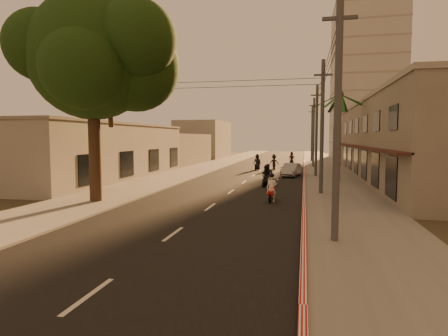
{
  "coord_description": "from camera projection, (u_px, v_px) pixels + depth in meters",
  "views": [
    {
      "loc": [
        5.07,
        -17.91,
        3.84
      ],
      "look_at": [
        -0.02,
        5.76,
        1.89
      ],
      "focal_mm": 30.0,
      "sensor_mm": 36.0,
      "label": 1
    }
  ],
  "objects": [
    {
      "name": "ground",
      "position": [
        200.0,
        214.0,
        18.83
      ],
      "size": [
        160.0,
        160.0,
        0.0
      ],
      "primitive_type": "plane",
      "color": "#383023",
      "rests_on": "ground"
    },
    {
      "name": "road",
      "position": [
        253.0,
        175.0,
        38.32
      ],
      "size": [
        10.0,
        140.0,
        0.02
      ],
      "primitive_type": "cube",
      "color": "black",
      "rests_on": "ground"
    },
    {
      "name": "sidewalk_right",
      "position": [
        329.0,
        177.0,
        36.74
      ],
      "size": [
        5.0,
        140.0,
        0.12
      ],
      "primitive_type": "cube",
      "color": "slate",
      "rests_on": "ground"
    },
    {
      "name": "sidewalk_left",
      "position": [
        184.0,
        173.0,
        39.88
      ],
      "size": [
        5.0,
        140.0,
        0.12
      ],
      "primitive_type": "cube",
      "color": "slate",
      "rests_on": "ground"
    },
    {
      "name": "curb_stripe",
      "position": [
        304.0,
        181.0,
        32.37
      ],
      "size": [
        0.2,
        60.0,
        0.2
      ],
      "primitive_type": "cube",
      "color": "#AD1612",
      "rests_on": "ground"
    },
    {
      "name": "shophouse_row",
      "position": [
        407.0,
        140.0,
        33.15
      ],
      "size": [
        8.8,
        34.2,
        7.3
      ],
      "color": "gray",
      "rests_on": "ground"
    },
    {
      "name": "left_building",
      "position": [
        98.0,
        151.0,
        35.19
      ],
      "size": [
        8.2,
        24.2,
        5.2
      ],
      "color": "#9A958B",
      "rests_on": "ground"
    },
    {
      "name": "distant_tower",
      "position": [
        366.0,
        83.0,
        68.92
      ],
      "size": [
        12.1,
        12.1,
        28.0
      ],
      "color": "#B7B5B2",
      "rests_on": "ground"
    },
    {
      "name": "broadleaf_tree",
      "position": [
        100.0,
        58.0,
        21.62
      ],
      "size": [
        9.6,
        8.7,
        12.1
      ],
      "color": "black",
      "rests_on": "ground"
    },
    {
      "name": "palm_tree",
      "position": [
        340.0,
        99.0,
        32.17
      ],
      "size": [
        5.0,
        5.0,
        8.2
      ],
      "color": "black",
      "rests_on": "ground"
    },
    {
      "name": "utility_poles",
      "position": [
        317.0,
        110.0,
        36.49
      ],
      "size": [
        1.2,
        48.26,
        9.0
      ],
      "color": "#38383A",
      "rests_on": "ground"
    },
    {
      "name": "filler_right",
      "position": [
        362.0,
        143.0,
        59.5
      ],
      "size": [
        8.0,
        14.0,
        6.0
      ],
      "primitive_type": "cube",
      "color": "#9A958B",
      "rests_on": "ground"
    },
    {
      "name": "filler_left_near",
      "position": [
        171.0,
        149.0,
        54.72
      ],
      "size": [
        8.0,
        14.0,
        4.4
      ],
      "primitive_type": "cube",
      "color": "#9A958B",
      "rests_on": "ground"
    },
    {
      "name": "filler_left_far",
      "position": [
        204.0,
        140.0,
        72.15
      ],
      "size": [
        8.0,
        14.0,
        7.0
      ],
      "primitive_type": "cube",
      "color": "#9A958B",
      "rests_on": "ground"
    },
    {
      "name": "scooter_red",
      "position": [
        272.0,
        189.0,
        22.48
      ],
      "size": [
        0.71,
        1.79,
        1.76
      ],
      "rotation": [
        0.0,
        0.0,
        -0.08
      ],
      "color": "black",
      "rests_on": "ground"
    },
    {
      "name": "scooter_mid_a",
      "position": [
        266.0,
        177.0,
        29.28
      ],
      "size": [
        1.09,
        1.78,
        1.77
      ],
      "rotation": [
        0.0,
        0.0,
        -0.23
      ],
      "color": "black",
      "rests_on": "ground"
    },
    {
      "name": "scooter_mid_b",
      "position": [
        268.0,
        175.0,
        30.47
      ],
      "size": [
        1.26,
        1.68,
        1.76
      ],
      "rotation": [
        0.0,
        0.0,
        -0.4
      ],
      "color": "black",
      "rests_on": "ground"
    },
    {
      "name": "scooter_far_a",
      "position": [
        257.0,
        163.0,
        44.88
      ],
      "size": [
        1.06,
        1.98,
        1.95
      ],
      "rotation": [
        0.0,
        0.0,
        -0.14
      ],
      "color": "black",
      "rests_on": "ground"
    },
    {
      "name": "scooter_far_b",
      "position": [
        274.0,
        162.0,
        45.38
      ],
      "size": [
        1.36,
        1.92,
        1.9
      ],
      "rotation": [
        0.0,
        0.0,
        0.15
      ],
      "color": "black",
      "rests_on": "ground"
    },
    {
      "name": "parked_car",
      "position": [
        291.0,
        170.0,
        37.22
      ],
      "size": [
        2.72,
        4.5,
        1.33
      ],
      "primitive_type": "imported",
      "rotation": [
        0.0,
        0.0,
        -0.17
      ],
      "color": "#9A9DA2",
      "rests_on": "ground"
    },
    {
      "name": "scooter_far_c",
      "position": [
        292.0,
        159.0,
        54.19
      ],
      "size": [
        0.86,
        1.9,
        1.87
      ],
      "rotation": [
        0.0,
        0.0,
        0.0
      ],
      "color": "black",
      "rests_on": "ground"
    }
  ]
}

